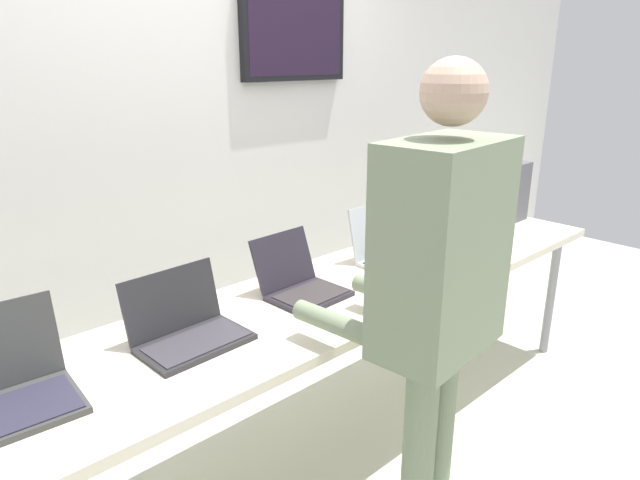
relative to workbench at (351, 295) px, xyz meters
The scene contains 11 objects.
ground 0.76m from the workbench, ahead, with size 8.00×8.00×0.04m, color #B5BAA4.
back_wall 1.27m from the workbench, 89.28° to the left, with size 8.00×0.11×2.62m.
workbench is the anchor object (origin of this frame).
equipment_box 1.34m from the workbench, ahead, with size 0.43×0.29×0.35m.
laptop_station_0 1.34m from the workbench, behind, with size 0.32×0.33×0.27m.
laptop_station_1 0.80m from the workbench, behind, with size 0.37×0.29×0.24m.
laptop_station_2 0.27m from the workbench, 161.97° to the left, with size 0.31×0.33×0.24m.
laptop_station_3 0.35m from the workbench, 11.36° to the left, with size 0.33×0.33×0.26m.
laptop_station_4 0.84m from the workbench, ahead, with size 0.34×0.31×0.27m.
person 0.75m from the workbench, 113.29° to the right, with size 0.47×0.62×1.74m.
paper_sheet 0.19m from the workbench, 65.92° to the right, with size 0.23×0.31×0.00m.
Camera 1 is at (-1.64, -1.55, 1.74)m, focal length 31.36 mm.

